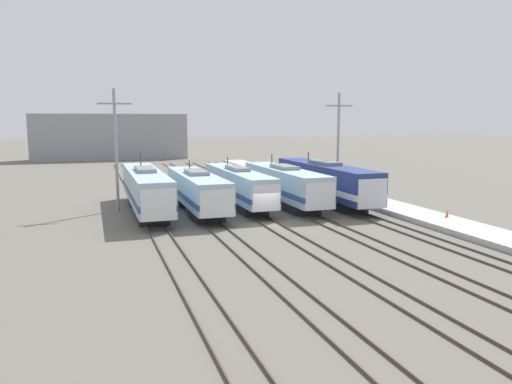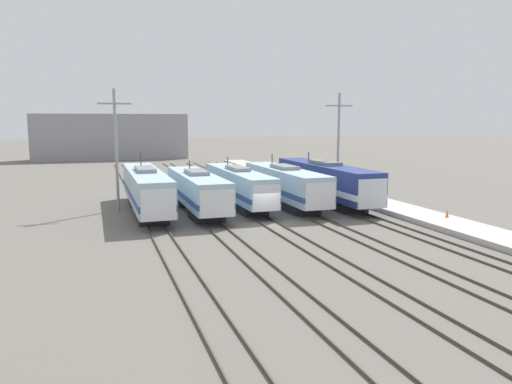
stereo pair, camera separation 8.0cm
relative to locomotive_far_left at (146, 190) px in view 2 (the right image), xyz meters
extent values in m
plane|color=#666059|center=(9.23, -7.96, -2.19)|extent=(400.00, 400.00, 0.00)
cube|color=#4C4238|center=(-0.72, -7.96, -2.11)|extent=(0.07, 120.00, 0.15)
cube|color=#4C4238|center=(0.72, -7.96, -2.11)|extent=(0.07, 120.00, 0.15)
cube|color=#4C4238|center=(3.90, -7.96, -2.11)|extent=(0.07, 120.00, 0.15)
cube|color=#4C4238|center=(5.33, -7.96, -2.11)|extent=(0.07, 120.00, 0.15)
cube|color=#4C4238|center=(8.51, -7.96, -2.11)|extent=(0.07, 120.00, 0.15)
cube|color=#4C4238|center=(9.95, -7.96, -2.11)|extent=(0.07, 120.00, 0.15)
cube|color=#4C4238|center=(13.13, -7.96, -2.11)|extent=(0.07, 120.00, 0.15)
cube|color=#4C4238|center=(14.56, -7.96, -2.11)|extent=(0.07, 120.00, 0.15)
cube|color=#4C4238|center=(17.74, -7.96, -2.11)|extent=(0.07, 120.00, 0.15)
cube|color=#4C4238|center=(19.18, -7.96, -2.11)|extent=(0.07, 120.00, 0.15)
cube|color=#232326|center=(0.00, -4.14, -1.71)|extent=(2.52, 4.11, 0.95)
cube|color=#232326|center=(0.00, 5.20, -1.71)|extent=(2.52, 4.11, 0.95)
cube|color=#9EBCCC|center=(0.00, 0.53, 0.24)|extent=(2.96, 18.67, 2.95)
cube|color=navy|center=(0.00, 0.53, -0.35)|extent=(3.00, 18.71, 0.53)
cube|color=silver|center=(0.00, -7.85, 0.02)|extent=(2.72, 2.10, 2.51)
cube|color=black|center=(0.00, -8.82, 0.57)|extent=(2.31, 0.08, 0.70)
cube|color=gray|center=(0.00, 0.53, 1.89)|extent=(1.63, 4.67, 0.35)
cylinder|color=#38383D|center=(0.00, 4.64, 2.48)|extent=(0.12, 0.12, 1.53)
cube|color=#232326|center=(4.61, -4.84, -1.71)|extent=(2.61, 3.55, 0.95)
cube|color=#232326|center=(4.61, 3.22, -1.71)|extent=(2.61, 3.55, 0.95)
cube|color=#9EBCCC|center=(4.61, -0.81, 0.09)|extent=(3.07, 16.13, 2.66)
cube|color=navy|center=(4.61, -0.81, -0.44)|extent=(3.11, 16.17, 0.48)
cube|color=silver|center=(4.61, -7.77, -0.11)|extent=(2.83, 2.41, 2.26)
cube|color=black|center=(4.61, -8.89, 0.39)|extent=(2.40, 0.08, 0.63)
cube|color=gray|center=(4.61, -0.81, 1.60)|extent=(1.69, 4.03, 0.35)
cylinder|color=#38383D|center=(4.61, 2.74, 1.93)|extent=(0.12, 0.12, 1.00)
cube|color=#232326|center=(9.23, -3.15, -1.71)|extent=(2.30, 3.85, 0.95)
cube|color=#232326|center=(9.23, 5.61, -1.71)|extent=(2.30, 3.85, 0.95)
cube|color=#9EBCCC|center=(9.23, 1.23, 0.11)|extent=(2.70, 17.52, 2.70)
cube|color=navy|center=(9.23, 1.23, -0.43)|extent=(2.74, 17.56, 0.49)
cube|color=silver|center=(9.23, -6.56, -0.09)|extent=(2.49, 2.13, 2.29)
cube|color=black|center=(9.23, -7.55, 0.42)|extent=(2.12, 0.08, 0.64)
cube|color=gray|center=(9.23, 1.23, 1.64)|extent=(1.49, 4.38, 0.35)
cylinder|color=#38383D|center=(9.23, 5.09, 1.98)|extent=(0.12, 0.12, 1.04)
cube|color=#232326|center=(13.84, -4.20, -1.71)|extent=(2.59, 3.73, 0.95)
cube|color=#232326|center=(13.84, 4.27, -1.71)|extent=(2.59, 3.73, 0.95)
cube|color=#9EBCCC|center=(13.84, 0.03, 0.17)|extent=(3.04, 16.93, 2.81)
cube|color=navy|center=(13.84, 0.03, -0.39)|extent=(3.08, 16.97, 0.51)
cube|color=silver|center=(13.84, -7.60, -0.04)|extent=(2.80, 1.87, 2.39)
cube|color=black|center=(13.84, -8.45, 0.48)|extent=(2.38, 0.08, 0.67)
cube|color=gray|center=(13.84, 0.03, 1.75)|extent=(1.67, 4.23, 0.35)
cylinder|color=#38383D|center=(13.84, 3.76, 2.20)|extent=(0.12, 0.12, 1.26)
cube|color=black|center=(18.46, -4.48, -1.71)|extent=(2.63, 4.17, 0.95)
cube|color=black|center=(18.46, 4.99, -1.71)|extent=(2.63, 4.17, 0.95)
cube|color=navy|center=(18.46, 0.25, 0.31)|extent=(3.09, 18.95, 3.10)
cube|color=silver|center=(18.46, 0.25, -0.31)|extent=(3.13, 18.99, 0.56)
cube|color=silver|center=(18.46, -8.08, 0.08)|extent=(2.84, 2.49, 2.63)
cube|color=black|center=(18.46, -9.24, 0.66)|extent=(2.42, 0.08, 0.74)
cube|color=slate|center=(18.46, 0.25, 2.04)|extent=(1.70, 4.74, 0.35)
cylinder|color=#38383D|center=(18.46, 4.42, 2.37)|extent=(0.12, 0.12, 1.02)
cylinder|color=gray|center=(-2.48, 2.17, 3.59)|extent=(0.28, 0.28, 11.56)
cube|color=gray|center=(-2.48, 2.17, 7.98)|extent=(3.12, 0.16, 0.16)
cylinder|color=gray|center=(20.97, 2.17, 3.59)|extent=(0.28, 0.28, 11.56)
cube|color=gray|center=(20.97, 2.17, 7.98)|extent=(3.12, 0.16, 0.16)
cube|color=#B7B5AD|center=(22.94, -7.96, -1.97)|extent=(4.00, 120.00, 0.44)
cone|color=orange|center=(23.90, -12.36, -1.41)|extent=(0.30, 0.30, 0.67)
cube|color=gray|center=(-0.58, 67.68, 2.76)|extent=(32.57, 8.17, 9.90)
camera|label=1|loc=(-4.69, -46.93, 6.51)|focal=35.00mm
camera|label=2|loc=(-4.61, -46.96, 6.51)|focal=35.00mm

